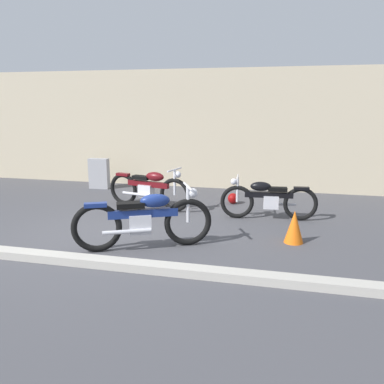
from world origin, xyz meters
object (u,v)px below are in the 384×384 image
object	(u,v)px
motorcycle_blue	(145,219)
motorcycle_maroon	(149,188)
stone_marker	(99,174)
traffic_cone	(294,227)
helmet	(233,198)
motorcycle_black	(268,199)

from	to	relation	value
motorcycle_blue	motorcycle_maroon	bearing A→B (deg)	82.34
stone_marker	traffic_cone	xyz separation A→B (m)	(5.14, -3.29, -0.14)
motorcycle_blue	motorcycle_maroon	size ratio (longest dim) A/B	1.00
helmet	traffic_cone	xyz separation A→B (m)	(1.35, -2.42, 0.15)
stone_marker	traffic_cone	size ratio (longest dim) A/B	1.49
helmet	motorcycle_blue	xyz separation A→B (m)	(-0.96, -3.26, 0.36)
traffic_cone	motorcycle_black	size ratio (longest dim) A/B	0.29
stone_marker	motorcycle_black	bearing A→B (deg)	-23.08
motorcycle_blue	helmet	bearing A→B (deg)	47.77
helmet	stone_marker	bearing A→B (deg)	167.21
traffic_cone	motorcycle_blue	distance (m)	2.47
helmet	motorcycle_blue	world-z (taller)	motorcycle_blue
helmet	motorcycle_maroon	distance (m)	1.97
stone_marker	motorcycle_maroon	bearing A→B (deg)	-39.75
motorcycle_maroon	motorcycle_blue	bearing A→B (deg)	-58.48
motorcycle_black	motorcycle_maroon	world-z (taller)	motorcycle_maroon
motorcycle_blue	motorcycle_maroon	distance (m)	2.55
helmet	traffic_cone	bearing A→B (deg)	-60.88
helmet	motorcycle_black	distance (m)	1.43
motorcycle_maroon	traffic_cone	bearing A→B (deg)	-13.73
helmet	motorcycle_blue	distance (m)	3.42
stone_marker	motorcycle_maroon	distance (m)	2.65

